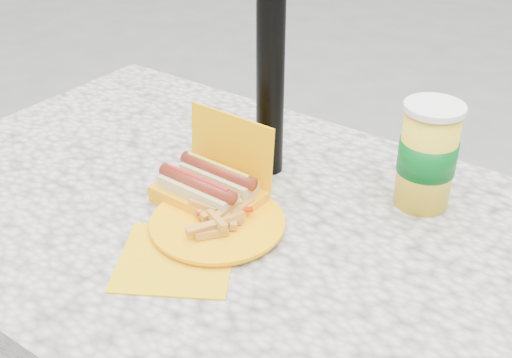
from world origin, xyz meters
The scene contains 4 objects.
picnic_table centered at (0.00, 0.00, 0.64)m, with size 1.20×0.80×0.75m.
hotdog_box centered at (-0.01, 0.00, 0.78)m, with size 0.18×0.13×0.15m.
fries_plate centered at (0.04, -0.06, 0.76)m, with size 0.24×0.33×0.04m.
soda_cup centered at (0.28, 0.22, 0.84)m, with size 0.10×0.10×0.19m.
Camera 1 is at (0.59, -0.71, 1.37)m, focal length 45.00 mm.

